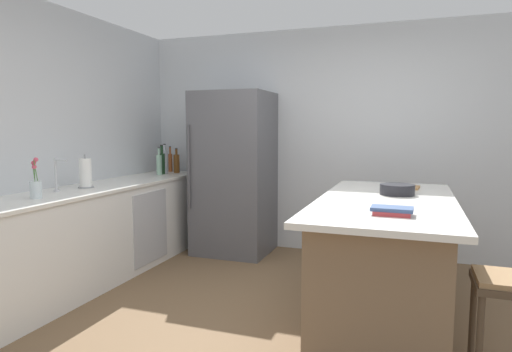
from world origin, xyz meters
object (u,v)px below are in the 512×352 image
vinegar_bottle (170,162)px  bar_stool (509,298)px  sink_faucet (57,174)px  soda_bottle (165,161)px  kitchen_island (385,258)px  refrigerator (234,173)px  gin_bottle (159,164)px  flower_vase (36,187)px  cutting_board (401,187)px  mixing_bowl (397,189)px  paper_towel_roll (85,174)px  wine_bottle (162,163)px  whiskey_bottle (177,163)px  cookbook_stack (392,211)px

vinegar_bottle → bar_stool: bearing=-33.7°
sink_faucet → soda_bottle: 1.73m
kitchen_island → refrigerator: 2.28m
sink_faucet → gin_bottle: bearing=88.0°
flower_vase → refrigerator: bearing=68.3°
gin_bottle → cutting_board: 2.79m
vinegar_bottle → cutting_board: (2.83, -0.83, -0.09)m
flower_vase → bar_stool: bearing=-0.5°
mixing_bowl → bar_stool: bearing=-58.7°
paper_towel_roll → cutting_board: (2.77, 0.78, -0.10)m
vinegar_bottle → mixing_bowl: vinegar_bottle is taller
bar_stool → soda_bottle: bearing=148.4°
sink_faucet → vinegar_bottle: 1.92m
refrigerator → gin_bottle: refrigerator is taller
bar_stool → vinegar_bottle: vinegar_bottle is taller
kitchen_island → paper_towel_roll: 2.75m
paper_towel_roll → wine_bottle: wine_bottle is taller
flower_vase → vinegar_bottle: bearing=93.2°
kitchen_island → whiskey_bottle: (-2.59, 1.41, 0.56)m
bar_stool → soda_bottle: (-3.39, 2.09, 0.51)m
whiskey_bottle → soda_bottle: size_ratio=0.85×
vinegar_bottle → soda_bottle: soda_bottle is taller
kitchen_island → sink_faucet: (-2.72, -0.41, 0.59)m
sink_faucet → kitchen_island: bearing=8.7°
wine_bottle → cookbook_stack: 3.31m
refrigerator → bar_stool: bearing=-40.4°
flower_vase → soda_bottle: (-0.09, 2.06, 0.05)m
paper_towel_roll → whiskey_bottle: paper_towel_roll is taller
whiskey_bottle → cookbook_stack: bearing=-37.3°
mixing_bowl → cutting_board: 0.43m
kitchen_island → whiskey_bottle: 3.00m
wine_bottle → gin_bottle: size_ratio=1.08×
vinegar_bottle → wine_bottle: wine_bottle is taller
soda_bottle → mixing_bowl: soda_bottle is taller
refrigerator → cutting_board: refrigerator is taller
flower_vase → whiskey_bottle: 2.16m
kitchen_island → sink_faucet: size_ratio=7.10×
cookbook_stack → sink_faucet: bearing=175.7°
cookbook_stack → kitchen_island: bearing=96.1°
gin_bottle → paper_towel_roll: bearing=-91.0°
refrigerator → vinegar_bottle: refrigerator is taller
vinegar_bottle → cookbook_stack: size_ratio=1.28×
flower_vase → cookbook_stack: size_ratio=1.29×
bar_stool → cookbook_stack: bearing=166.0°
cookbook_stack → mixing_bowl: 0.87m
sink_faucet → flower_vase: (0.10, -0.33, -0.06)m
kitchen_island → mixing_bowl: mixing_bowl is taller
wine_bottle → bar_stool: bearing=-30.6°
bar_stool → kitchen_island: bearing=131.6°
vinegar_bottle → paper_towel_roll: bearing=-88.1°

